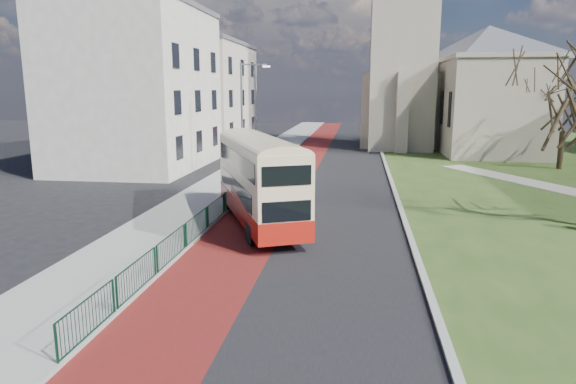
# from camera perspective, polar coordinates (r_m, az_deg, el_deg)

# --- Properties ---
(ground) EXTENTS (160.00, 160.00, 0.00)m
(ground) POSITION_cam_1_polar(r_m,az_deg,el_deg) (19.44, -3.85, -7.67)
(ground) COLOR black
(ground) RESTS_ON ground
(road_carriageway) EXTENTS (9.00, 120.00, 0.01)m
(road_carriageway) POSITION_cam_1_polar(r_m,az_deg,el_deg) (38.58, 4.36, 1.90)
(road_carriageway) COLOR black
(road_carriageway) RESTS_ON ground
(bus_lane) EXTENTS (3.40, 120.00, 0.01)m
(bus_lane) POSITION_cam_1_polar(r_m,az_deg,el_deg) (38.83, 0.38, 1.99)
(bus_lane) COLOR #591414
(bus_lane) RESTS_ON ground
(pavement_west) EXTENTS (4.00, 120.00, 0.12)m
(pavement_west) POSITION_cam_1_polar(r_m,az_deg,el_deg) (39.49, -5.10, 2.19)
(pavement_west) COLOR gray
(pavement_west) RESTS_ON ground
(kerb_west) EXTENTS (0.25, 120.00, 0.13)m
(kerb_west) POSITION_cam_1_polar(r_m,az_deg,el_deg) (39.10, -2.24, 2.14)
(kerb_west) COLOR #999993
(kerb_west) RESTS_ON ground
(kerb_east) EXTENTS (0.25, 80.00, 0.13)m
(kerb_east) POSITION_cam_1_polar(r_m,az_deg,el_deg) (40.54, 11.05, 2.26)
(kerb_east) COLOR #999993
(kerb_east) RESTS_ON ground
(pedestrian_railing) EXTENTS (0.07, 24.00, 1.12)m
(pedestrian_railing) POSITION_cam_1_polar(r_m,az_deg,el_deg) (23.71, -8.91, -2.88)
(pedestrian_railing) COLOR #0B3220
(pedestrian_railing) RESTS_ON ground
(gothic_church) EXTENTS (16.38, 18.00, 40.00)m
(gothic_church) POSITION_cam_1_polar(r_m,az_deg,el_deg) (57.07, 17.51, 17.71)
(gothic_church) COLOR gray
(gothic_church) RESTS_ON ground
(street_block_near) EXTENTS (10.30, 14.30, 13.00)m
(street_block_near) POSITION_cam_1_polar(r_m,az_deg,el_deg) (43.77, -16.43, 11.15)
(street_block_near) COLOR beige
(street_block_near) RESTS_ON ground
(street_block_far) EXTENTS (10.30, 16.30, 11.50)m
(street_block_far) POSITION_cam_1_polar(r_m,az_deg,el_deg) (58.75, -9.93, 10.65)
(street_block_far) COLOR beige
(street_block_far) RESTS_ON ground
(streetlamp) EXTENTS (2.13, 0.18, 8.00)m
(streetlamp) POSITION_cam_1_polar(r_m,az_deg,el_deg) (36.94, -4.92, 8.63)
(streetlamp) COLOR gray
(streetlamp) RESTS_ON pavement_west
(bus) EXTENTS (5.94, 9.82, 4.07)m
(bus) POSITION_cam_1_polar(r_m,az_deg,el_deg) (23.96, -3.23, 1.71)
(bus) COLOR #A7190F
(bus) RESTS_ON ground
(winter_tree_far) EXTENTS (6.26, 6.26, 7.76)m
(winter_tree_far) POSITION_cam_1_polar(r_m,az_deg,el_deg) (46.19, 28.49, 8.87)
(winter_tree_far) COLOR #302518
(winter_tree_far) RESTS_ON grass_green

